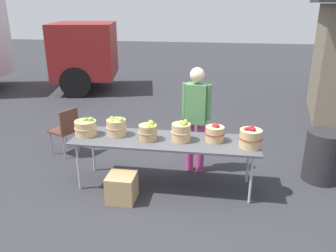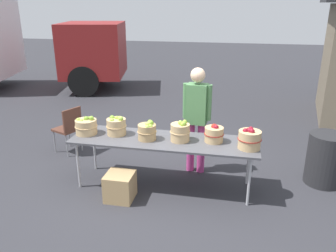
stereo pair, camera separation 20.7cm
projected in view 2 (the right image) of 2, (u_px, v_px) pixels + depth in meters
ground_plane at (164, 185)px, 5.16m from camera, size 40.00×40.00×0.00m
market_table at (164, 142)px, 4.92m from camera, size 2.70×0.76×0.75m
apple_basket_green_0 at (86, 126)px, 5.08m from camera, size 0.34×0.34×0.28m
apple_basket_green_1 at (116, 126)px, 5.05m from camera, size 0.30×0.30×0.30m
apple_basket_green_2 at (147, 131)px, 4.86m from camera, size 0.28×0.28×0.28m
apple_basket_green_3 at (180, 132)px, 4.81m from camera, size 0.29×0.29×0.31m
apple_basket_red_0 at (214, 134)px, 4.79m from camera, size 0.28×0.28×0.27m
apple_basket_red_1 at (249, 139)px, 4.56m from camera, size 0.32×0.32×0.30m
vendor_adult at (197, 113)px, 5.26m from camera, size 0.45×0.26×1.71m
folding_chair at (69, 126)px, 6.13m from camera, size 0.53×0.53×0.86m
trash_barrel at (326, 159)px, 5.10m from camera, size 0.56×0.56×0.79m
produce_crate at (120, 186)px, 4.74m from camera, size 0.38×0.38×0.38m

